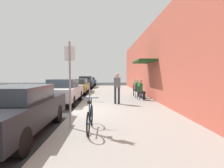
{
  "coord_description": "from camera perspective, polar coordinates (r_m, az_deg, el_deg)",
  "views": [
    {
      "loc": [
        1.48,
        -7.95,
        1.74
      ],
      "look_at": [
        1.97,
        6.49,
        0.96
      ],
      "focal_mm": 28.24,
      "sensor_mm": 36.0,
      "label": 1
    }
  ],
  "objects": [
    {
      "name": "parked_car_1",
      "position": [
        11.05,
        -15.44,
        -2.13
      ],
      "size": [
        1.8,
        4.4,
        1.47
      ],
      "color": "#B7B7BC",
      "rests_on": "ground_plane"
    },
    {
      "name": "parked_car_2",
      "position": [
        16.45,
        -10.95,
        -0.58
      ],
      "size": [
        1.8,
        4.4,
        1.34
      ],
      "color": "#A58433",
      "rests_on": "ground_plane"
    },
    {
      "name": "parked_car_3",
      "position": [
        22.76,
        -8.44,
        0.63
      ],
      "size": [
        1.8,
        4.4,
        1.52
      ],
      "color": "black",
      "rests_on": "ground_plane"
    },
    {
      "name": "seated_patron_0",
      "position": [
        11.47,
        9.36,
        -1.58
      ],
      "size": [
        0.47,
        0.42,
        1.29
      ],
      "color": "#232838",
      "rests_on": "sidewalk_slab"
    },
    {
      "name": "cafe_chair_1",
      "position": [
        12.45,
        8.19,
        -2.09
      ],
      "size": [
        0.51,
        0.51,
        0.87
      ],
      "color": "black",
      "rests_on": "sidewalk_slab"
    },
    {
      "name": "parked_car_4",
      "position": [
        28.63,
        -7.1,
        0.96
      ],
      "size": [
        1.8,
        4.4,
        1.29
      ],
      "color": "navy",
      "rests_on": "ground_plane"
    },
    {
      "name": "parked_car_0",
      "position": [
        5.79,
        -28.63,
        -7.27
      ],
      "size": [
        1.8,
        4.4,
        1.41
      ],
      "color": "black",
      "rests_on": "ground_plane"
    },
    {
      "name": "bicycle_0",
      "position": [
        5.22,
        -7.13,
        -10.93
      ],
      "size": [
        0.46,
        1.71,
        0.9
      ],
      "color": "black",
      "rests_on": "sidewalk_slab"
    },
    {
      "name": "parking_meter",
      "position": [
        11.02,
        -7.3,
        -1.38
      ],
      "size": [
        0.12,
        0.1,
        1.32
      ],
      "color": "slate",
      "rests_on": "sidewalk_slab"
    },
    {
      "name": "seated_patron_2",
      "position": [
        13.31,
        7.78,
        -0.92
      ],
      "size": [
        0.5,
        0.45,
        1.29
      ],
      "color": "#232838",
      "rests_on": "sidewalk_slab"
    },
    {
      "name": "pedestrian_standing",
      "position": [
        9.7,
        1.65,
        -0.58
      ],
      "size": [
        0.36,
        0.22,
        1.7
      ],
      "color": "#232838",
      "rests_on": "sidewalk_slab"
    },
    {
      "name": "sidewalk_slab",
      "position": [
        10.12,
        2.47,
        -6.47
      ],
      "size": [
        4.5,
        32.0,
        0.12
      ],
      "primitive_type": "cube",
      "color": "#9E9B93",
      "rests_on": "ground_plane"
    },
    {
      "name": "ground_plane",
      "position": [
        8.27,
        -12.36,
        -9.13
      ],
      "size": [
        60.0,
        60.0,
        0.0
      ],
      "primitive_type": "plane",
      "color": "#2D2D30"
    },
    {
      "name": "building_facade",
      "position": [
        10.49,
        15.78,
        7.49
      ],
      "size": [
        1.4,
        32.0,
        5.13
      ],
      "color": "#BC5442",
      "rests_on": "ground_plane"
    },
    {
      "name": "street_sign",
      "position": [
        5.42,
        -13.44,
        1.93
      ],
      "size": [
        0.32,
        0.06,
        2.6
      ],
      "color": "gray",
      "rests_on": "sidewalk_slab"
    },
    {
      "name": "cafe_chair_2",
      "position": [
        13.33,
        7.52,
        -1.74
      ],
      "size": [
        0.54,
        0.54,
        0.87
      ],
      "color": "black",
      "rests_on": "sidewalk_slab"
    },
    {
      "name": "seated_patron_1",
      "position": [
        12.44,
        8.47,
        -1.21
      ],
      "size": [
        0.47,
        0.42,
        1.29
      ],
      "color": "#232838",
      "rests_on": "sidewalk_slab"
    },
    {
      "name": "cafe_chair_0",
      "position": [
        11.47,
        9.07,
        -2.54
      ],
      "size": [
        0.51,
        0.51,
        0.87
      ],
      "color": "black",
      "rests_on": "sidewalk_slab"
    }
  ]
}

